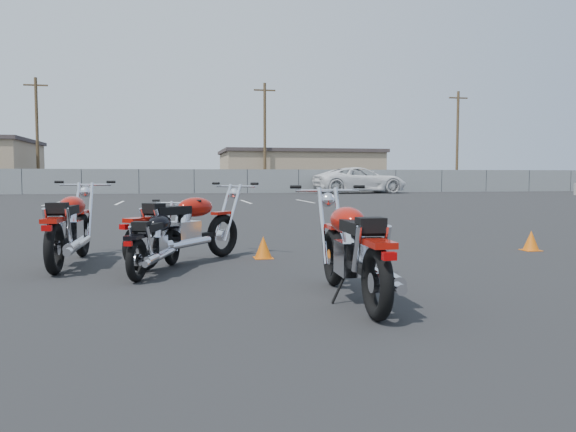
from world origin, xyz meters
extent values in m
plane|color=black|center=(0.00, 0.00, 0.00)|extent=(120.00, 120.00, 0.00)
torus|color=black|center=(-2.85, 1.51, 0.34)|extent=(0.16, 0.68, 0.68)
cylinder|color=silver|center=(-2.85, 1.51, 0.34)|extent=(0.12, 0.19, 0.18)
torus|color=black|center=(-2.93, -0.12, 0.34)|extent=(0.16, 0.68, 0.68)
cylinder|color=silver|center=(-2.93, -0.12, 0.34)|extent=(0.12, 0.19, 0.18)
cube|color=black|center=(-2.89, 0.69, 0.38)|extent=(0.17, 1.19, 0.07)
cube|color=silver|center=(-2.89, 0.64, 0.45)|extent=(0.34, 0.44, 0.34)
cylinder|color=silver|center=(-2.89, 0.64, 0.65)|extent=(0.24, 0.29, 0.30)
ellipsoid|color=#991209|center=(-2.88, 0.89, 0.81)|extent=(0.38, 0.67, 0.29)
cube|color=black|center=(-2.91, 0.35, 0.79)|extent=(0.32, 0.63, 0.11)
cube|color=black|center=(-2.92, 0.07, 0.83)|extent=(0.26, 0.22, 0.14)
cube|color=#991209|center=(-2.93, -0.15, 0.69)|extent=(0.23, 0.48, 0.06)
cube|color=#991209|center=(-2.85, 1.51, 0.69)|extent=(0.17, 0.39, 0.05)
cylinder|color=silver|center=(-2.79, 0.04, 0.62)|extent=(0.07, 0.21, 0.44)
cylinder|color=silver|center=(-3.06, 0.05, 0.62)|extent=(0.07, 0.21, 0.44)
cylinder|color=silver|center=(-2.73, 0.35, 0.32)|extent=(0.16, 1.25, 0.14)
cylinder|color=silver|center=(-2.75, -0.01, 0.34)|extent=(0.16, 0.41, 0.15)
cylinder|color=silver|center=(-2.74, 1.64, 0.70)|extent=(0.07, 0.45, 0.89)
cylinder|color=silver|center=(-2.94, 1.65, 0.70)|extent=(0.07, 0.45, 0.89)
sphere|color=silver|center=(-2.83, 1.82, 0.99)|extent=(0.19, 0.19, 0.18)
cylinder|color=silver|center=(-2.83, 1.85, 1.10)|extent=(0.79, 0.07, 0.03)
cylinder|color=black|center=(-2.44, 1.80, 1.15)|extent=(0.14, 0.05, 0.04)
cylinder|color=black|center=(-3.23, 1.84, 1.15)|extent=(0.14, 0.05, 0.04)
cylinder|color=black|center=(-3.05, 0.59, 0.17)|extent=(0.18, 0.04, 0.34)
cube|color=#990505|center=(-2.95, -0.44, 0.62)|extent=(0.12, 0.07, 0.07)
torus|color=black|center=(-1.49, 0.38, 0.26)|extent=(0.26, 0.53, 0.52)
cylinder|color=silver|center=(-1.49, 0.38, 0.26)|extent=(0.13, 0.16, 0.14)
torus|color=black|center=(-1.89, -0.82, 0.26)|extent=(0.26, 0.53, 0.52)
cylinder|color=silver|center=(-1.89, -0.82, 0.26)|extent=(0.13, 0.16, 0.14)
cube|color=black|center=(-1.69, -0.22, 0.30)|extent=(0.37, 0.90, 0.05)
cube|color=silver|center=(-1.71, -0.26, 0.35)|extent=(0.34, 0.39, 0.26)
cylinder|color=silver|center=(-1.71, -0.26, 0.51)|extent=(0.23, 0.26, 0.23)
ellipsoid|color=black|center=(-1.64, -0.07, 0.63)|extent=(0.41, 0.57, 0.22)
cube|color=black|center=(-1.77, -0.47, 0.61)|extent=(0.37, 0.53, 0.09)
cube|color=black|center=(-1.84, -0.68, 0.65)|extent=(0.23, 0.21, 0.10)
cube|color=black|center=(-1.90, -0.84, 0.54)|extent=(0.26, 0.40, 0.04)
cube|color=black|center=(-1.49, 0.38, 0.54)|extent=(0.20, 0.32, 0.03)
cylinder|color=silver|center=(-1.75, -0.73, 0.48)|extent=(0.09, 0.17, 0.34)
cylinder|color=silver|center=(-1.95, -0.66, 0.48)|extent=(0.09, 0.17, 0.34)
cylinder|color=silver|center=(-1.64, -0.51, 0.24)|extent=(0.38, 0.94, 0.11)
cylinder|color=silver|center=(-1.73, -0.78, 0.26)|extent=(0.20, 0.33, 0.12)
cylinder|color=silver|center=(-1.39, 0.46, 0.54)|extent=(0.15, 0.34, 0.69)
cylinder|color=silver|center=(-1.54, 0.51, 0.54)|extent=(0.15, 0.34, 0.69)
sphere|color=silver|center=(-1.42, 0.62, 0.77)|extent=(0.18, 0.18, 0.14)
cylinder|color=silver|center=(-1.41, 0.63, 0.86)|extent=(0.59, 0.22, 0.03)
cylinder|color=black|center=(-1.13, 0.52, 0.89)|extent=(0.11, 0.06, 0.03)
cylinder|color=black|center=(-1.71, 0.71, 0.89)|extent=(0.11, 0.06, 0.03)
cylinder|color=black|center=(-1.84, -0.26, 0.13)|extent=(0.14, 0.06, 0.26)
cube|color=#990505|center=(-1.97, -1.05, 0.48)|extent=(0.10, 0.08, 0.05)
torus|color=black|center=(-0.73, 1.07, 0.33)|extent=(0.55, 0.56, 0.66)
cylinder|color=silver|center=(-0.73, 1.07, 0.33)|extent=(0.20, 0.20, 0.18)
torus|color=black|center=(-1.85, -0.07, 0.33)|extent=(0.55, 0.56, 0.66)
cylinder|color=silver|center=(-1.85, -0.07, 0.33)|extent=(0.20, 0.20, 0.18)
cube|color=black|center=(-1.29, 0.50, 0.38)|extent=(0.89, 0.90, 0.07)
cube|color=silver|center=(-1.33, 0.46, 0.44)|extent=(0.51, 0.52, 0.33)
cylinder|color=silver|center=(-1.33, 0.46, 0.64)|extent=(0.35, 0.35, 0.29)
ellipsoid|color=#991209|center=(-1.15, 0.64, 0.79)|extent=(0.69, 0.69, 0.28)
cube|color=black|center=(-1.53, 0.27, 0.77)|extent=(0.63, 0.63, 0.11)
cube|color=black|center=(-1.72, 0.07, 0.82)|extent=(0.31, 0.31, 0.13)
cube|color=#991209|center=(-1.87, -0.08, 0.68)|extent=(0.47, 0.47, 0.06)
cube|color=#991209|center=(-0.73, 1.07, 0.68)|extent=(0.37, 0.37, 0.04)
cylinder|color=silver|center=(-1.64, -0.04, 0.61)|extent=(0.18, 0.18, 0.43)
cylinder|color=silver|center=(-1.83, 0.14, 0.61)|extent=(0.18, 0.18, 0.43)
cylinder|color=silver|center=(-1.40, 0.14, 0.31)|extent=(0.92, 0.94, 0.14)
cylinder|color=silver|center=(-1.65, -0.11, 0.33)|extent=(0.37, 0.37, 0.15)
cylinder|color=silver|center=(-0.57, 1.10, 0.68)|extent=(0.34, 0.35, 0.87)
cylinder|color=silver|center=(-0.71, 1.24, 0.68)|extent=(0.34, 0.35, 0.87)
sphere|color=silver|center=(-0.52, 1.29, 0.97)|extent=(0.25, 0.25, 0.18)
cylinder|color=silver|center=(-0.50, 1.31, 1.08)|extent=(0.57, 0.57, 0.03)
cylinder|color=black|center=(-0.24, 1.02, 1.13)|extent=(0.12, 0.12, 0.04)
cylinder|color=black|center=(-0.79, 1.56, 1.13)|extent=(0.12, 0.12, 0.04)
cylinder|color=black|center=(-1.48, 0.53, 0.17)|extent=(0.14, 0.14, 0.33)
cube|color=#990505|center=(-2.07, -0.29, 0.61)|extent=(0.13, 0.12, 0.07)
torus|color=black|center=(0.31, -1.47, 0.33)|extent=(0.15, 0.66, 0.65)
cylinder|color=silver|center=(0.31, -1.47, 0.33)|extent=(0.12, 0.18, 0.17)
torus|color=black|center=(0.24, -3.05, 0.33)|extent=(0.15, 0.66, 0.65)
cylinder|color=silver|center=(0.24, -3.05, 0.33)|extent=(0.12, 0.18, 0.17)
cube|color=black|center=(0.27, -2.26, 0.37)|extent=(0.16, 1.15, 0.07)
cube|color=silver|center=(0.27, -2.31, 0.44)|extent=(0.32, 0.43, 0.33)
cylinder|color=silver|center=(0.27, -2.31, 0.63)|extent=(0.23, 0.28, 0.29)
ellipsoid|color=#991209|center=(0.28, -2.06, 0.79)|extent=(0.36, 0.65, 0.28)
cube|color=black|center=(0.26, -2.58, 0.76)|extent=(0.31, 0.61, 0.11)
cube|color=black|center=(0.24, -2.86, 0.81)|extent=(0.25, 0.21, 0.13)
cube|color=#991209|center=(0.23, -3.07, 0.67)|extent=(0.22, 0.47, 0.05)
cube|color=#991209|center=(0.31, -1.47, 0.67)|extent=(0.16, 0.38, 0.04)
cylinder|color=silver|center=(0.37, -2.89, 0.60)|extent=(0.06, 0.20, 0.43)
cylinder|color=silver|center=(0.11, -2.88, 0.60)|extent=(0.06, 0.20, 0.43)
cylinder|color=silver|center=(0.43, -2.59, 0.31)|extent=(0.15, 1.21, 0.14)
cylinder|color=silver|center=(0.42, -2.94, 0.33)|extent=(0.15, 0.39, 0.14)
cylinder|color=silver|center=(0.41, -1.34, 0.68)|extent=(0.07, 0.44, 0.86)
cylinder|color=silver|center=(0.21, -1.33, 0.68)|extent=(0.07, 0.44, 0.86)
sphere|color=silver|center=(0.32, -1.16, 0.96)|extent=(0.18, 0.18, 0.17)
cylinder|color=silver|center=(0.32, -1.14, 1.07)|extent=(0.76, 0.07, 0.03)
cylinder|color=black|center=(0.70, -1.18, 1.11)|extent=(0.13, 0.05, 0.04)
cylinder|color=black|center=(-0.06, -1.14, 1.11)|extent=(0.13, 0.05, 0.04)
cylinder|color=black|center=(0.11, -2.36, 0.16)|extent=(0.17, 0.03, 0.33)
cube|color=#990505|center=(0.22, -3.35, 0.60)|extent=(0.11, 0.07, 0.07)
cone|color=#DA5E0B|center=(1.18, 0.20, 0.15)|extent=(0.23, 0.23, 0.29)
cube|color=#DA5E0B|center=(1.18, 0.20, 0.00)|extent=(0.25, 0.25, 0.01)
cone|color=#DA5E0B|center=(4.39, 0.79, 0.17)|extent=(0.26, 0.26, 0.32)
cube|color=#DA5E0B|center=(4.39, 0.79, 0.01)|extent=(0.28, 0.28, 0.01)
cone|color=#DA5E0B|center=(-0.14, 0.80, 0.17)|extent=(0.26, 0.26, 0.32)
cube|color=#DA5E0B|center=(-0.14, 0.80, 0.01)|extent=(0.28, 0.28, 0.01)
cube|color=slate|center=(0.00, 35.00, 0.90)|extent=(80.00, 0.04, 1.80)
cylinder|color=black|center=(-12.00, 35.00, 0.90)|extent=(0.06, 0.06, 1.80)
cylinder|color=black|center=(-8.00, 35.00, 0.90)|extent=(0.06, 0.06, 1.80)
cylinder|color=black|center=(-4.00, 35.00, 0.90)|extent=(0.06, 0.06, 1.80)
cylinder|color=black|center=(0.00, 35.00, 0.90)|extent=(0.06, 0.06, 1.80)
cylinder|color=black|center=(4.00, 35.00, 0.90)|extent=(0.06, 0.06, 1.80)
cylinder|color=black|center=(8.00, 35.00, 0.90)|extent=(0.06, 0.06, 1.80)
cylinder|color=black|center=(12.00, 35.00, 0.90)|extent=(0.06, 0.06, 1.80)
cylinder|color=black|center=(16.00, 35.00, 0.90)|extent=(0.06, 0.06, 1.80)
cylinder|color=black|center=(20.00, 35.00, 0.90)|extent=(0.06, 0.06, 1.80)
cylinder|color=black|center=(24.00, 35.00, 0.90)|extent=(0.06, 0.06, 1.80)
cylinder|color=black|center=(28.00, 35.00, 0.90)|extent=(0.06, 0.06, 1.80)
cylinder|color=black|center=(32.00, 35.00, 0.90)|extent=(0.06, 0.06, 1.80)
cube|color=#988162|center=(10.00, 44.00, 1.70)|extent=(14.00, 9.00, 3.40)
cube|color=#3E3534|center=(10.00, 44.00, 3.55)|extent=(14.40, 9.40, 0.30)
cylinder|color=#42311E|center=(-12.00, 40.00, 4.50)|extent=(0.24, 0.24, 9.00)
cube|color=#42311E|center=(-12.00, 40.00, 8.40)|extent=(1.80, 0.12, 0.12)
cylinder|color=#42311E|center=(6.00, 39.00, 4.50)|extent=(0.24, 0.24, 9.00)
cube|color=#42311E|center=(6.00, 39.00, 8.40)|extent=(1.80, 0.12, 0.12)
cylinder|color=#42311E|center=(24.00, 40.00, 4.50)|extent=(0.24, 0.24, 9.00)
cube|color=#42311E|center=(24.00, 40.00, 8.40)|extent=(1.80, 0.12, 0.12)
cube|color=silver|center=(-7.00, 20.00, 0.00)|extent=(0.12, 4.00, 0.01)
cube|color=silver|center=(-4.00, 20.00, 0.00)|extent=(0.12, 4.00, 0.01)
cube|color=silver|center=(-1.00, 20.00, 0.00)|extent=(0.12, 4.00, 0.01)
cube|color=silver|center=(2.00, 20.00, 0.00)|extent=(0.12, 4.00, 0.01)
cube|color=silver|center=(5.00, 20.00, 0.00)|extent=(0.12, 4.00, 0.01)
imported|color=white|center=(12.31, 32.97, 1.54)|extent=(3.68, 8.25, 3.07)
camera|label=1|loc=(-1.45, -7.53, 1.23)|focal=35.00mm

